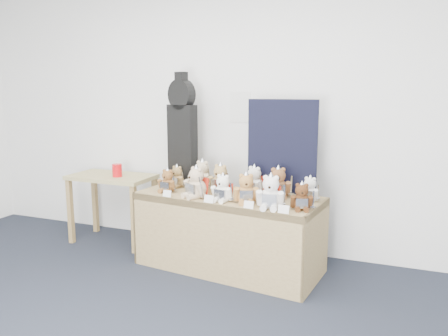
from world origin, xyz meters
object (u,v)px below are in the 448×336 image
at_px(teddy_front_far_left, 167,182).
at_px(teddy_back_centre_right, 254,182).
at_px(teddy_back_left, 202,175).
at_px(teddy_back_end, 310,190).
at_px(teddy_front_left, 196,184).
at_px(teddy_back_right, 278,184).
at_px(teddy_back_centre_left, 220,179).
at_px(red_cup, 117,170).
at_px(teddy_front_right, 246,190).
at_px(guitar_case, 182,130).
at_px(teddy_front_end, 302,198).
at_px(teddy_front_centre, 223,189).
at_px(display_table, 225,213).
at_px(side_table, 112,187).
at_px(teddy_front_far_right, 271,193).
at_px(teddy_back_far_left, 177,177).

xyz_separation_m(teddy_front_far_left, teddy_back_centre_right, (0.76, 0.19, 0.02)).
height_order(teddy_front_far_left, teddy_back_left, teddy_back_left).
bearing_deg(teddy_back_end, teddy_front_left, -155.76).
distance_m(teddy_front_left, teddy_back_right, 0.71).
distance_m(teddy_front_far_left, teddy_back_centre_left, 0.48).
xyz_separation_m(red_cup, teddy_front_left, (1.04, -0.34, 0.01)).
height_order(teddy_front_right, teddy_back_centre_left, teddy_back_centre_left).
height_order(guitar_case, teddy_front_end, guitar_case).
bearing_deg(teddy_front_centre, teddy_front_end, 4.81).
distance_m(red_cup, teddy_back_end, 1.99).
distance_m(guitar_case, teddy_back_left, 0.50).
xyz_separation_m(display_table, red_cup, (-1.27, 0.22, 0.26)).
bearing_deg(teddy_front_right, display_table, 129.49).
height_order(side_table, teddy_back_end, teddy_back_end).
relative_size(display_table, guitar_case, 1.56).
bearing_deg(teddy_front_far_left, teddy_front_far_right, -9.06).
distance_m(teddy_back_left, teddy_back_end, 1.05).
distance_m(guitar_case, teddy_front_left, 0.72).
bearing_deg(teddy_back_left, teddy_front_end, -8.63).
height_order(display_table, teddy_front_end, teddy_front_end).
distance_m(guitar_case, teddy_front_end, 1.46).
height_order(teddy_front_far_right, teddy_back_centre_left, teddy_front_far_right).
xyz_separation_m(teddy_front_left, teddy_back_left, (-0.10, 0.36, -0.00)).
distance_m(red_cup, teddy_back_far_left, 0.70).
distance_m(display_table, teddy_front_end, 0.77).
height_order(teddy_front_far_left, teddy_back_right, teddy_back_right).
bearing_deg(teddy_back_far_left, teddy_back_end, 3.57).
xyz_separation_m(display_table, guitar_case, (-0.59, 0.35, 0.68)).
bearing_deg(teddy_front_far_left, teddy_back_far_left, 95.43).
height_order(display_table, teddy_back_left, teddy_back_left).
xyz_separation_m(side_table, teddy_back_centre_right, (1.58, -0.10, 0.20)).
xyz_separation_m(display_table, teddy_front_left, (-0.23, -0.12, 0.27)).
bearing_deg(teddy_back_right, teddy_back_far_left, 156.90).
xyz_separation_m(teddy_front_centre, teddy_back_centre_right, (0.17, 0.33, 0.01)).
bearing_deg(display_table, teddy_front_centre, -69.24).
xyz_separation_m(teddy_front_left, teddy_back_far_left, (-0.34, 0.30, -0.03)).
bearing_deg(teddy_back_far_left, teddy_front_far_right, -14.60).
bearing_deg(red_cup, teddy_front_centre, -15.99).
distance_m(red_cup, teddy_front_end, 2.01).
relative_size(teddy_front_far_right, teddy_back_far_left, 1.29).
distance_m(teddy_front_far_left, teddy_front_centre, 0.61).
bearing_deg(teddy_front_far_right, guitar_case, 144.84).
bearing_deg(guitar_case, red_cup, -149.78).
height_order(teddy_front_far_right, teddy_back_right, teddy_front_far_right).
bearing_deg(teddy_back_right, teddy_back_centre_right, 152.22).
xyz_separation_m(teddy_back_left, teddy_back_end, (1.04, -0.13, -0.03)).
distance_m(teddy_back_right, teddy_back_end, 0.28).
distance_m(side_table, teddy_back_far_left, 0.83).
height_order(display_table, red_cup, red_cup).
height_order(teddy_front_centre, teddy_back_left, teddy_back_left).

